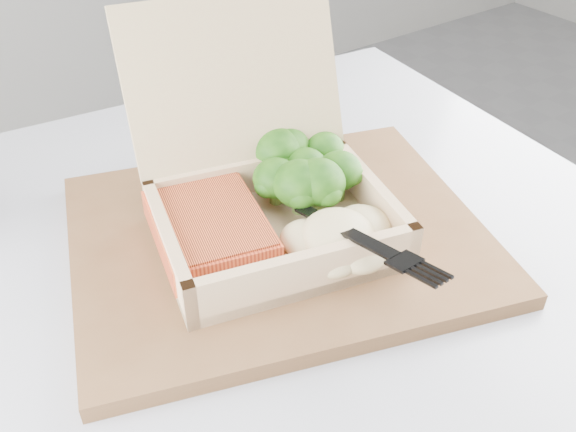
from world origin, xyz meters
TOP-DOWN VIEW (x-y plane):
  - cafe_table at (-0.61, 0.34)m, footprint 0.84×0.84m
  - serving_tray at (-0.57, 0.38)m, footprint 0.44×0.39m
  - takeout_container at (-0.58, 0.40)m, footprint 0.24×0.25m
  - salmon_fillet at (-0.64, 0.39)m, footprint 0.12×0.14m
  - broccoli_pile at (-0.53, 0.40)m, footprint 0.12×0.12m
  - mashed_potatoes at (-0.56, 0.31)m, footprint 0.10×0.09m
  - plastic_fork at (-0.56, 0.32)m, footprint 0.02×0.17m
  - receipt at (-0.55, 0.56)m, footprint 0.09×0.16m

SIDE VIEW (x-z plane):
  - cafe_table at x=-0.61m, z-range 0.17..0.89m
  - receipt at x=-0.55m, z-range 0.72..0.72m
  - serving_tray at x=-0.57m, z-range 0.72..0.73m
  - salmon_fillet at x=-0.64m, z-range 0.74..0.77m
  - mashed_potatoes at x=-0.56m, z-range 0.74..0.78m
  - broccoli_pile at x=-0.53m, z-range 0.74..0.78m
  - plastic_fork at x=-0.56m, z-range 0.76..0.78m
  - takeout_container at x=-0.58m, z-range 0.69..0.87m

